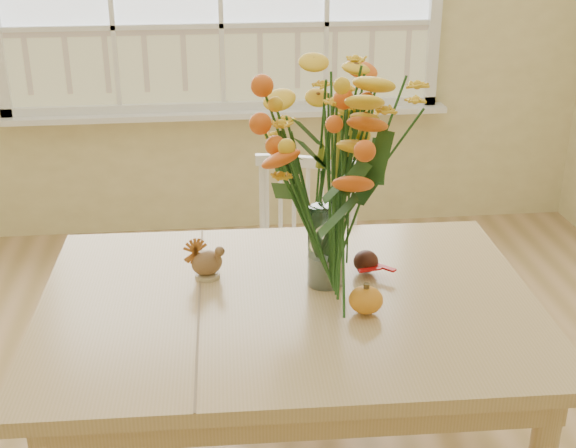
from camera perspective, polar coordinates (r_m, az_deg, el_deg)
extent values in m
cube|color=white|center=(4.17, -4.73, 8.11)|extent=(2.42, 0.12, 0.03)
cube|color=tan|center=(2.17, 0.06, -6.03)|extent=(1.41, 1.03, 0.04)
cube|color=tan|center=(2.20, 0.06, -7.62)|extent=(1.29, 0.90, 0.10)
cylinder|color=tan|center=(2.74, -13.55, -9.00)|extent=(0.07, 0.07, 0.70)
cylinder|color=tan|center=(2.81, 11.80, -7.93)|extent=(0.07, 0.07, 0.70)
cube|color=white|center=(2.93, 0.74, -4.70)|extent=(0.51, 0.49, 0.05)
cube|color=white|center=(2.97, 1.46, 0.50)|extent=(0.39, 0.18, 0.45)
cylinder|color=white|center=(2.96, -2.88, -9.27)|extent=(0.03, 0.03, 0.39)
cylinder|color=white|center=(3.19, -1.36, -6.56)|extent=(0.03, 0.03, 0.39)
cylinder|color=white|center=(2.89, 3.03, -10.08)|extent=(0.03, 0.03, 0.39)
cylinder|color=white|center=(3.13, 4.09, -7.24)|extent=(0.03, 0.03, 0.39)
cylinder|color=white|center=(2.19, 2.81, -1.67)|extent=(0.10, 0.10, 0.24)
ellipsoid|color=orange|center=(2.08, 5.78, -5.71)|extent=(0.09, 0.09, 0.07)
cylinder|color=#CCB78C|center=(2.28, -5.98, -3.80)|extent=(0.07, 0.07, 0.01)
ellipsoid|color=brown|center=(2.27, -6.03, -2.87)|extent=(0.11, 0.09, 0.08)
ellipsoid|color=#38160F|center=(2.30, 5.79, -2.86)|extent=(0.07, 0.07, 0.07)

